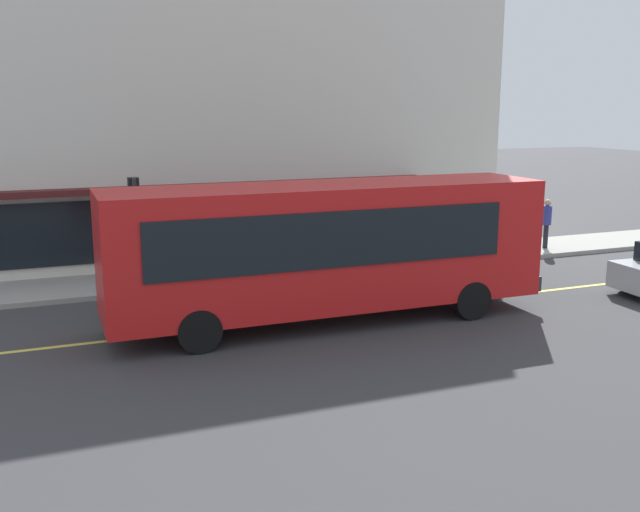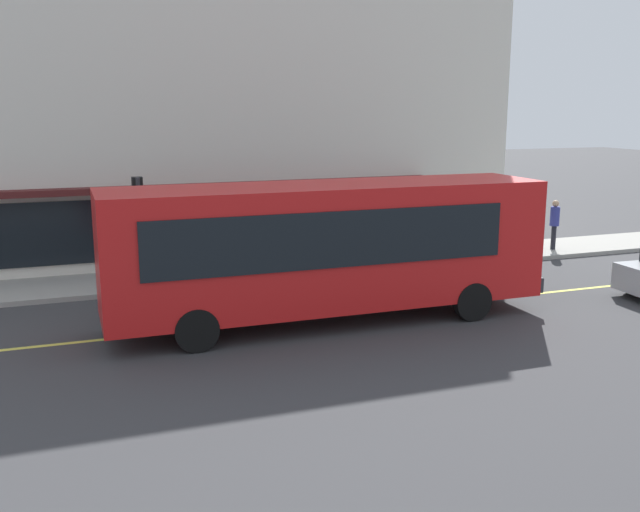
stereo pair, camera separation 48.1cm
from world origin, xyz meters
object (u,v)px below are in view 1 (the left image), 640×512
pedestrian_mid_block (362,231)px  traffic_light (135,206)px  pedestrian_at_corner (547,219)px  bus (329,245)px

pedestrian_mid_block → traffic_light: bearing=-170.4°
pedestrian_mid_block → pedestrian_at_corner: 7.12m
pedestrian_mid_block → pedestrian_at_corner: (7.02, -1.17, 0.20)m
traffic_light → pedestrian_mid_block: (7.92, 1.34, -1.47)m
bus → traffic_light: size_ratio=3.48×
traffic_light → pedestrian_at_corner: 15.00m
bus → traffic_light: bearing=129.1°
pedestrian_mid_block → pedestrian_at_corner: bearing=-9.4°
bus → traffic_light: bus is taller
bus → pedestrian_mid_block: bus is taller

